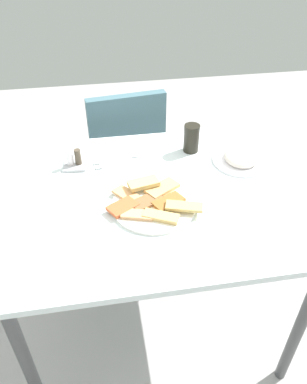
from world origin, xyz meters
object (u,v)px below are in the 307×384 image
Objects in this scene: dining_table at (153,211)px; condiment_caddy at (74,161)px; soda_can at (191,138)px; paper_napkin at (117,163)px; salad_plate_greens at (241,158)px; fork at (117,164)px; dining_chair at (125,153)px; spoon at (116,159)px; pide_platter at (153,203)px.

condiment_caddy is at bearing 141.46° from dining_table.
soda_can is 0.33m from paper_napkin.
fork is (-0.51, 0.06, -0.01)m from salad_plate_greens.
salad_plate_greens is at bearing 20.71° from dining_table.
dining_chair is 0.58m from spoon.
soda_can reaches higher than dining_table.
paper_napkin is at bearing -0.93° from condiment_caddy.
spoon is (-0.33, -0.03, -0.06)m from soda_can.
pide_platter is 2.40× the size of paper_napkin.
dining_table is at bearing -69.63° from fork.
soda_can is 0.33m from spoon.
dining_chair is 0.80m from salad_plate_greens.
dining_table is at bearing -73.77° from spoon.
paper_napkin is 0.73× the size of spoon.
spoon is 1.96× the size of condiment_caddy.
fork is at bearing -6.95° from condiment_caddy.
dining_chair is 3.77× the size of salad_plate_greens.
pide_platter reaches higher than paper_napkin.
pide_platter is at bearing -78.82° from fork.
spoon is at bearing 81.04° from fork.
pide_platter is at bearing -123.37° from soda_can.
dining_table is 0.37m from soda_can.
salad_plate_greens is 1.33× the size of fork.
soda_can is (0.25, -0.48, 0.34)m from dining_chair.
pide_platter is at bearing -88.12° from dining_chair.
pide_platter is 0.46m from salad_plate_greens.
salad_plate_greens reaches higher than spoon.
salad_plate_greens is (0.39, 0.15, 0.11)m from dining_table.
pide_platter is 0.33m from spoon.
pide_platter is 1.75× the size of spoon.
salad_plate_greens is 2.40× the size of condiment_caddy.
condiment_caddy is (-0.17, 0.00, 0.02)m from paper_napkin.
dining_table is 11.35× the size of condiment_caddy.
dining_chair is 5.02× the size of fork.
dining_table is at bearing 78.21° from pide_platter.
paper_napkin is (-0.08, -0.52, 0.28)m from dining_chair.
salad_plate_greens is 0.51m from fork.
dining_chair reaches higher than pide_platter.
spoon is (-0.51, 0.09, -0.01)m from salad_plate_greens.
condiment_caddy reaches higher than dining_table.
dining_chair is at bearing 93.19° from dining_table.
dining_chair is 7.28× the size of soda_can.
pide_platter is 0.40m from condiment_caddy.
dining_table is 1.26× the size of dining_chair.
fork is 1.80× the size of condiment_caddy.
soda_can reaches higher than condiment_caddy.
dining_table is 5.80× the size of spoon.
pide_platter is at bearing -81.37° from spoon.
soda_can is 0.50m from condiment_caddy.
spoon is at bearing 115.59° from dining_table.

